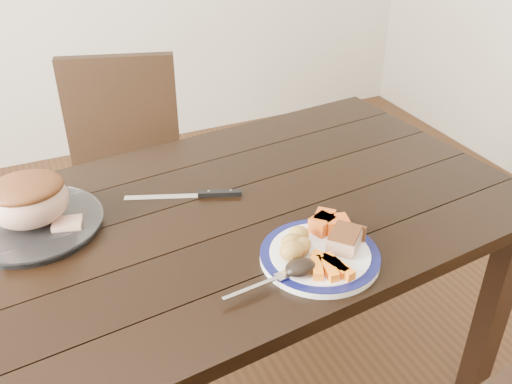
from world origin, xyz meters
name	(u,v)px	position (x,y,z in m)	size (l,w,h in m)	color
dining_table	(226,240)	(0.00, 0.00, 0.66)	(1.68, 1.06, 0.75)	black
chair_far	(126,170)	(-0.11, 0.73, 0.52)	(0.53, 0.53, 0.93)	black
dinner_plate	(320,256)	(0.12, -0.28, 0.76)	(0.28, 0.28, 0.02)	white
plate_rim	(320,254)	(0.12, -0.28, 0.77)	(0.28, 0.28, 0.02)	#0D1045
serving_platter	(34,225)	(-0.46, 0.13, 0.76)	(0.33, 0.33, 0.02)	white
pork_slice	(345,240)	(0.19, -0.28, 0.79)	(0.08, 0.07, 0.04)	tan
roasted_potatoes	(296,244)	(0.07, -0.25, 0.79)	(0.10, 0.10, 0.05)	gold
carrot_batons	(330,266)	(0.11, -0.34, 0.78)	(0.09, 0.11, 0.02)	orange
pumpkin_wedges	(328,223)	(0.19, -0.21, 0.79)	(0.10, 0.09, 0.04)	orange
dark_mushroom	(300,267)	(0.05, -0.33, 0.79)	(0.07, 0.05, 0.03)	black
fork	(265,283)	(-0.04, -0.32, 0.77)	(0.18, 0.04, 0.00)	silver
roast_joint	(28,201)	(-0.46, 0.13, 0.83)	(0.19, 0.17, 0.13)	tan
cut_slice	(67,224)	(-0.39, 0.07, 0.78)	(0.07, 0.06, 0.02)	tan
carving_knife	(205,194)	(-0.02, 0.09, 0.76)	(0.31, 0.13, 0.01)	silver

